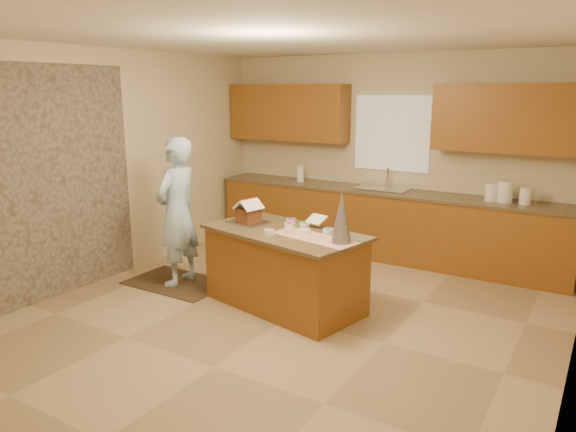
{
  "coord_description": "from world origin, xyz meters",
  "views": [
    {
      "loc": [
        2.64,
        -4.27,
        2.24
      ],
      "look_at": [
        -0.1,
        0.2,
        1.0
      ],
      "focal_mm": 33.73,
      "sensor_mm": 36.0,
      "label": 1
    }
  ],
  "objects_px": {
    "boy": "(177,212)",
    "gingerbread_house": "(249,213)",
    "island_base": "(285,270)",
    "tinsel_tree": "(342,217)"
  },
  "relations": [
    {
      "from": "island_base",
      "to": "tinsel_tree",
      "type": "bearing_deg",
      "value": 3.67
    },
    {
      "from": "boy",
      "to": "gingerbread_house",
      "type": "distance_m",
      "value": 0.91
    },
    {
      "from": "boy",
      "to": "gingerbread_house",
      "type": "bearing_deg",
      "value": 94.17
    },
    {
      "from": "tinsel_tree",
      "to": "boy",
      "type": "xyz_separation_m",
      "value": [
        -2.08,
        0.02,
        -0.2
      ]
    },
    {
      "from": "island_base",
      "to": "boy",
      "type": "xyz_separation_m",
      "value": [
        -1.39,
        -0.08,
        0.47
      ]
    },
    {
      "from": "island_base",
      "to": "boy",
      "type": "relative_size",
      "value": 0.94
    },
    {
      "from": "gingerbread_house",
      "to": "boy",
      "type": "bearing_deg",
      "value": -171.13
    },
    {
      "from": "island_base",
      "to": "boy",
      "type": "bearing_deg",
      "value": -164.59
    },
    {
      "from": "island_base",
      "to": "gingerbread_house",
      "type": "relative_size",
      "value": 5.44
    },
    {
      "from": "island_base",
      "to": "tinsel_tree",
      "type": "distance_m",
      "value": 0.97
    }
  ]
}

